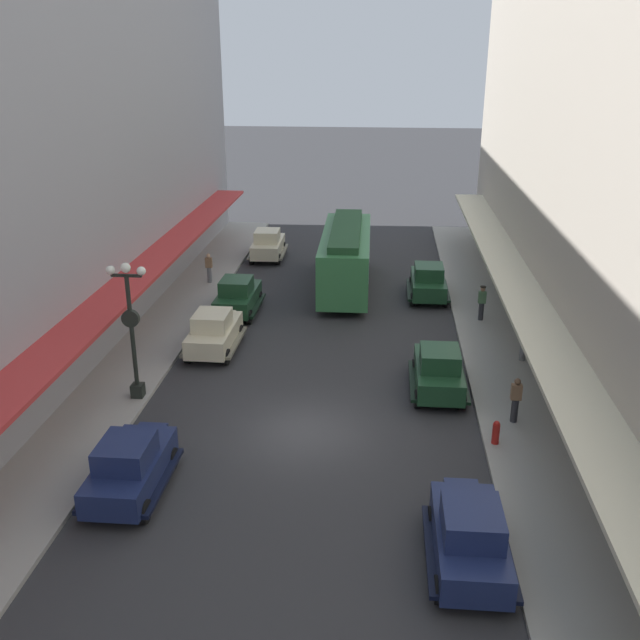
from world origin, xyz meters
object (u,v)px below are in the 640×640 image
(parked_car_5, at_px, (130,465))
(pedestrian_3, at_px, (516,400))
(parked_car_0, at_px, (238,295))
(parked_car_1, at_px, (214,331))
(parked_car_3, at_px, (268,244))
(pedestrian_0, at_px, (524,341))
(pedestrian_2, at_px, (482,303))
(parked_car_6, at_px, (428,281))
(streetcar, at_px, (346,255))
(parked_car_2, at_px, (470,535))
(lamp_post_with_clock, at_px, (131,325))
(fire_hydrant, at_px, (496,432))
(parked_car_4, at_px, (439,369))
(pedestrian_1, at_px, (209,268))

(parked_car_5, bearing_deg, pedestrian_3, 23.42)
(parked_car_0, height_order, pedestrian_3, parked_car_0)
(parked_car_1, xyz_separation_m, parked_car_3, (-0.00, 14.58, 0.00))
(pedestrian_0, bearing_deg, pedestrian_2, 104.04)
(parked_car_3, bearing_deg, parked_car_6, -35.13)
(parked_car_1, distance_m, streetcar, 10.41)
(parked_car_2, relative_size, pedestrian_2, 2.56)
(parked_car_0, relative_size, parked_car_2, 1.00)
(lamp_post_with_clock, relative_size, pedestrian_0, 3.09)
(parked_car_2, xyz_separation_m, parked_car_5, (-9.51, 2.33, 0.00))
(pedestrian_0, bearing_deg, lamp_post_with_clock, -162.53)
(streetcar, height_order, pedestrian_0, streetcar)
(parked_car_5, height_order, fire_hydrant, parked_car_5)
(parked_car_2, xyz_separation_m, parked_car_4, (-0.14, 9.80, 0.00))
(lamp_post_with_clock, relative_size, fire_hydrant, 6.29)
(pedestrian_2, bearing_deg, parked_car_3, 139.57)
(pedestrian_1, bearing_deg, parked_car_6, -5.45)
(pedestrian_1, height_order, pedestrian_2, pedestrian_2)
(parked_car_4, distance_m, pedestrian_0, 4.70)
(parked_car_3, bearing_deg, parked_car_4, -62.13)
(parked_car_2, distance_m, parked_car_3, 29.07)
(parked_car_6, bearing_deg, parked_car_5, -117.28)
(parked_car_4, bearing_deg, parked_car_6, 89.18)
(parked_car_4, bearing_deg, lamp_post_with_clock, -171.39)
(parked_car_4, relative_size, streetcar, 0.44)
(parked_car_5, distance_m, parked_car_6, 20.78)
(parked_car_4, relative_size, parked_car_5, 1.00)
(fire_hydrant, distance_m, pedestrian_2, 11.53)
(parked_car_0, xyz_separation_m, parked_car_6, (9.41, 3.18, 0.00))
(parked_car_1, bearing_deg, parked_car_5, -90.13)
(pedestrian_0, height_order, pedestrian_1, pedestrian_0)
(parked_car_3, bearing_deg, parked_car_1, -89.99)
(parked_car_0, distance_m, parked_car_4, 12.11)
(pedestrian_1, height_order, pedestrian_3, same)
(parked_car_1, relative_size, fire_hydrant, 5.21)
(lamp_post_with_clock, relative_size, pedestrian_3, 3.15)
(parked_car_2, relative_size, pedestrian_1, 2.60)
(parked_car_5, xyz_separation_m, pedestrian_1, (-2.35, 19.60, 0.05))
(pedestrian_0, xyz_separation_m, pedestrian_1, (-15.37, 9.16, -0.02))
(pedestrian_1, bearing_deg, parked_car_0, -60.29)
(fire_hydrant, bearing_deg, parked_car_2, -104.08)
(parked_car_2, bearing_deg, parked_car_4, 90.83)
(pedestrian_1, bearing_deg, pedestrian_2, -17.70)
(parked_car_3, xyz_separation_m, pedestrian_2, (11.84, -10.09, 0.07))
(streetcar, height_order, fire_hydrant, streetcar)
(parked_car_3, height_order, parked_car_6, same)
(parked_car_1, distance_m, parked_car_2, 16.01)
(parked_car_5, height_order, pedestrian_1, parked_car_5)
(parked_car_1, height_order, parked_car_2, same)
(parked_car_3, xyz_separation_m, pedestrian_0, (12.99, -14.71, 0.07))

